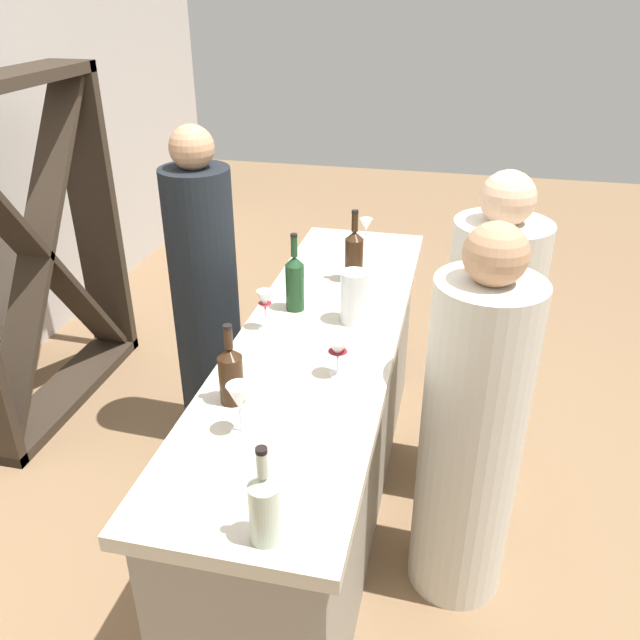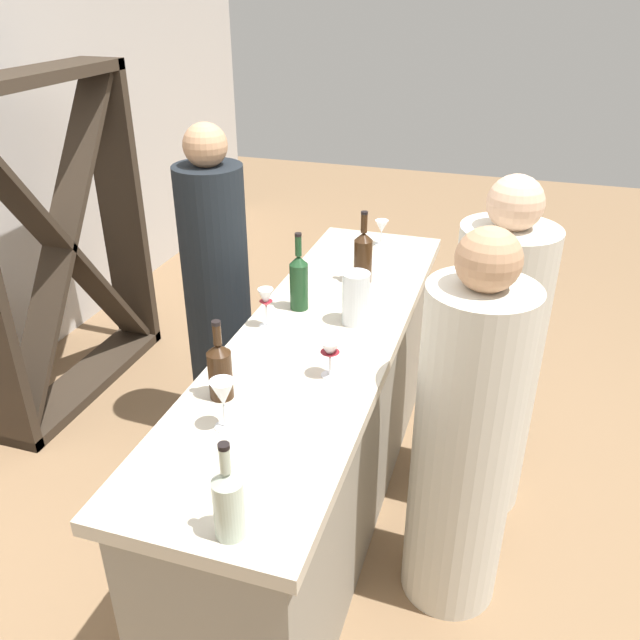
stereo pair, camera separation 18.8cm
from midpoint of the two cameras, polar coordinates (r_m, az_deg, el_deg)
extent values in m
plane|color=#846647|center=(3.13, 1.79, -16.24)|extent=(12.00, 12.00, 0.00)
cube|color=gray|center=(2.84, 1.92, -9.80)|extent=(2.24, 0.54, 0.89)
cube|color=beige|center=(2.58, 2.08, -1.51)|extent=(2.32, 0.62, 0.05)
cube|color=#33281E|center=(4.22, -15.73, 9.07)|extent=(0.06, 0.28, 1.78)
cube|color=#33281E|center=(3.56, -22.90, 18.99)|extent=(1.26, 0.28, 0.06)
cube|color=#33281E|center=(4.14, -18.53, -5.04)|extent=(1.26, 0.28, 0.06)
cube|color=#33281E|center=(3.76, -20.49, 6.06)|extent=(1.17, 0.20, 1.68)
cube|color=#33281E|center=(3.76, -20.49, 6.06)|extent=(1.17, 0.20, 1.68)
cylinder|color=#B7C6B2|center=(1.67, -4.65, -16.20)|extent=(0.08, 0.08, 0.17)
cone|color=#B7C6B2|center=(1.60, -4.79, -13.62)|extent=(0.08, 0.08, 0.03)
cylinder|color=#B7C6B2|center=(1.56, -4.87, -12.21)|extent=(0.03, 0.03, 0.07)
cylinder|color=black|center=(1.54, -4.93, -11.04)|extent=(0.03, 0.03, 0.01)
cylinder|color=#331E0F|center=(2.15, -6.24, -4.86)|extent=(0.08, 0.08, 0.17)
cone|color=#331E0F|center=(2.10, -6.38, -2.55)|extent=(0.08, 0.08, 0.03)
cylinder|color=#331E0F|center=(2.07, -6.46, -1.32)|extent=(0.03, 0.03, 0.07)
cylinder|color=black|center=(2.05, -6.52, -0.31)|extent=(0.03, 0.03, 0.01)
cylinder|color=#193D1E|center=(2.70, 0.14, 2.91)|extent=(0.08, 0.08, 0.20)
cone|color=#193D1E|center=(2.65, 0.14, 5.25)|extent=(0.08, 0.08, 0.04)
cylinder|color=#193D1E|center=(2.63, 0.14, 6.48)|extent=(0.03, 0.03, 0.08)
cylinder|color=black|center=(2.61, 0.14, 7.45)|extent=(0.03, 0.03, 0.01)
cylinder|color=#331E0F|center=(2.96, 5.59, 5.11)|extent=(0.08, 0.08, 0.20)
cone|color=#331E0F|center=(2.92, 5.70, 7.26)|extent=(0.08, 0.08, 0.04)
cylinder|color=#331E0F|center=(2.90, 5.76, 8.40)|extent=(0.03, 0.03, 0.08)
cylinder|color=black|center=(2.88, 5.80, 9.30)|extent=(0.03, 0.03, 0.01)
cylinder|color=white|center=(2.29, 3.22, -4.89)|extent=(0.06, 0.06, 0.00)
cylinder|color=white|center=(2.27, 3.24, -4.11)|extent=(0.01, 0.01, 0.07)
cone|color=white|center=(2.23, 3.29, -2.62)|extent=(0.08, 0.08, 0.07)
cone|color=maroon|center=(2.25, 3.27, -3.11)|extent=(0.07, 0.07, 0.02)
cylinder|color=white|center=(3.44, 6.92, 6.58)|extent=(0.07, 0.07, 0.00)
cylinder|color=white|center=(3.43, 6.95, 7.11)|extent=(0.01, 0.01, 0.06)
cone|color=white|center=(3.40, 7.02, 8.12)|extent=(0.07, 0.07, 0.07)
cylinder|color=white|center=(2.05, -5.67, -9.34)|extent=(0.07, 0.07, 0.00)
cylinder|color=white|center=(2.03, -5.72, -8.40)|extent=(0.01, 0.01, 0.08)
cone|color=white|center=(1.98, -5.83, -6.47)|extent=(0.08, 0.08, 0.09)
cylinder|color=white|center=(2.60, -2.61, -0.54)|extent=(0.06, 0.06, 0.00)
cylinder|color=white|center=(2.58, -2.63, 0.32)|extent=(0.01, 0.01, 0.08)
cone|color=white|center=(2.55, -2.67, 1.91)|extent=(0.06, 0.06, 0.08)
cone|color=maroon|center=(2.56, -2.66, 1.39)|extent=(0.05, 0.05, 0.02)
cylinder|color=silver|center=(2.59, 5.23, 1.87)|extent=(0.11, 0.11, 0.22)
cylinder|color=beige|center=(2.46, 14.61, -11.36)|extent=(0.40, 0.40, 1.32)
sphere|color=tan|center=(2.08, 17.08, 5.02)|extent=(0.21, 0.21, 0.21)
cylinder|color=beige|center=(2.94, 16.52, -4.52)|extent=(0.40, 0.40, 1.32)
sphere|color=#D8AD8C|center=(2.62, 18.76, 9.65)|extent=(0.22, 0.22, 0.22)
cylinder|color=black|center=(3.27, -7.26, 1.02)|extent=(0.40, 0.40, 1.43)
sphere|color=tan|center=(2.99, -8.20, 14.89)|extent=(0.20, 0.20, 0.20)
camera|label=1|loc=(0.09, -87.89, 1.12)|focal=36.56mm
camera|label=2|loc=(0.09, 92.11, -1.12)|focal=36.56mm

